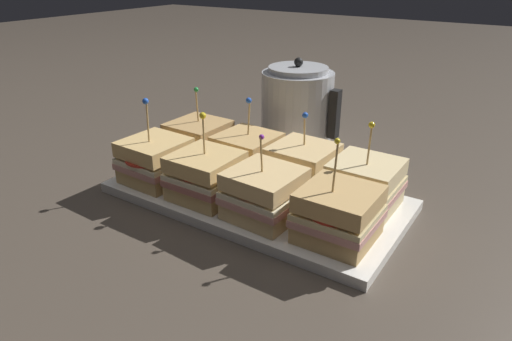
{
  "coord_description": "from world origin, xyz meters",
  "views": [
    {
      "loc": [
        0.41,
        -0.62,
        0.4
      ],
      "look_at": [
        0.0,
        0.0,
        0.06
      ],
      "focal_mm": 32.0,
      "sensor_mm": 36.0,
      "label": 1
    }
  ],
  "objects": [
    {
      "name": "sandwich_front_far_right",
      "position": [
        0.19,
        -0.06,
        0.06
      ],
      "size": [
        0.11,
        0.11,
        0.16
      ],
      "color": "tan",
      "rests_on": "serving_platter"
    },
    {
      "name": "sandwich_back_far_left",
      "position": [
        -0.19,
        0.06,
        0.06
      ],
      "size": [
        0.12,
        0.12,
        0.15
      ],
      "color": "tan",
      "rests_on": "serving_platter"
    },
    {
      "name": "sandwich_front_center_right",
      "position": [
        0.06,
        -0.06,
        0.06
      ],
      "size": [
        0.12,
        0.12,
        0.14
      ],
      "color": "#DBB77A",
      "rests_on": "serving_platter"
    },
    {
      "name": "sandwich_back_far_right",
      "position": [
        0.18,
        0.06,
        0.06
      ],
      "size": [
        0.11,
        0.11,
        0.15
      ],
      "color": "beige",
      "rests_on": "serving_platter"
    },
    {
      "name": "serving_platter",
      "position": [
        0.0,
        0.0,
        0.01
      ],
      "size": [
        0.53,
        0.27,
        0.02
      ],
      "color": "white",
      "rests_on": "ground_plane"
    },
    {
      "name": "sandwich_front_far_left",
      "position": [
        -0.19,
        -0.06,
        0.06
      ],
      "size": [
        0.12,
        0.12,
        0.16
      ],
      "color": "tan",
      "rests_on": "serving_platter"
    },
    {
      "name": "sandwich_back_center_left",
      "position": [
        -0.06,
        0.06,
        0.06
      ],
      "size": [
        0.12,
        0.12,
        0.15
      ],
      "color": "tan",
      "rests_on": "serving_platter"
    },
    {
      "name": "sandwich_front_center_left",
      "position": [
        -0.06,
        -0.06,
        0.06
      ],
      "size": [
        0.11,
        0.11,
        0.16
      ],
      "color": "tan",
      "rests_on": "serving_platter"
    },
    {
      "name": "sandwich_back_center_right",
      "position": [
        0.06,
        0.06,
        0.06
      ],
      "size": [
        0.12,
        0.12,
        0.14
      ],
      "color": "#DBB77A",
      "rests_on": "serving_platter"
    },
    {
      "name": "ground_plane",
      "position": [
        0.0,
        0.0,
        0.0
      ],
      "size": [
        6.0,
        6.0,
        0.0
      ],
      "primitive_type": "plane",
      "color": "#4C4238"
    },
    {
      "name": "kettle_steel",
      "position": [
        -0.07,
        0.27,
        0.09
      ],
      "size": [
        0.18,
        0.16,
        0.21
      ],
      "color": "#B7BABF",
      "rests_on": "ground_plane"
    }
  ]
}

